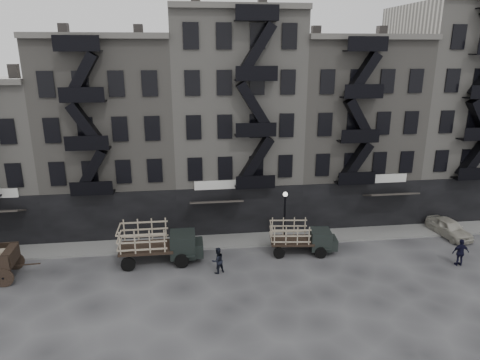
{
  "coord_description": "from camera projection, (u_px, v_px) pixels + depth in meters",
  "views": [
    {
      "loc": [
        -4.1,
        -26.47,
        14.25
      ],
      "look_at": [
        -0.18,
        4.0,
        4.9
      ],
      "focal_mm": 32.0,
      "sensor_mm": 36.0,
      "label": 1
    }
  ],
  "objects": [
    {
      "name": "building_mideast",
      "position": [
        345.0,
        129.0,
        38.13
      ],
      "size": [
        10.0,
        11.35,
        16.2
      ],
      "color": "slate",
      "rests_on": "ground"
    },
    {
      "name": "pedestrian_mid",
      "position": [
        218.0,
        260.0,
        28.31
      ],
      "size": [
        1.1,
        1.03,
        1.81
      ],
      "primitive_type": "imported",
      "rotation": [
        0.0,
        0.0,
        3.65
      ],
      "color": "black",
      "rests_on": "ground"
    },
    {
      "name": "sidewalk",
      "position": [
        243.0,
        240.0,
        33.3
      ],
      "size": [
        55.0,
        2.5,
        0.15
      ],
      "primitive_type": "cube",
      "color": "slate",
      "rests_on": "ground"
    },
    {
      "name": "building_east",
      "position": [
        451.0,
        110.0,
        38.91
      ],
      "size": [
        10.0,
        11.35,
        19.2
      ],
      "color": "gray",
      "rests_on": "ground"
    },
    {
      "name": "lamp_post",
      "position": [
        285.0,
        211.0,
        31.79
      ],
      "size": [
        0.36,
        0.36,
        4.28
      ],
      "color": "black",
      "rests_on": "ground"
    },
    {
      "name": "ground",
      "position": [
        250.0,
        264.0,
        29.77
      ],
      "size": [
        140.0,
        140.0,
        0.0
      ],
      "primitive_type": "plane",
      "color": "#38383A",
      "rests_on": "ground"
    },
    {
      "name": "building_midwest",
      "position": [
        115.0,
        134.0,
        35.68
      ],
      "size": [
        10.0,
        11.35,
        16.2
      ],
      "color": "slate",
      "rests_on": "ground"
    },
    {
      "name": "car_east",
      "position": [
        449.0,
        228.0,
        34.04
      ],
      "size": [
        2.19,
        4.31,
        1.41
      ],
      "primitive_type": "imported",
      "rotation": [
        0.0,
        0.0,
        0.13
      ],
      "color": "#AFAB9D",
      "rests_on": "ground"
    },
    {
      "name": "policeman",
      "position": [
        461.0,
        252.0,
        29.28
      ],
      "size": [
        1.16,
        0.55,
        1.94
      ],
      "primitive_type": "imported",
      "rotation": [
        0.0,
        0.0,
        3.07
      ],
      "color": "black",
      "rests_on": "ground"
    },
    {
      "name": "stake_truck_east",
      "position": [
        301.0,
        235.0,
        31.03
      ],
      "size": [
        4.95,
        2.44,
        2.4
      ],
      "rotation": [
        0.0,
        0.0,
        -0.12
      ],
      "color": "black",
      "rests_on": "ground"
    },
    {
      "name": "stake_truck_west",
      "position": [
        158.0,
        240.0,
        29.59
      ],
      "size": [
        5.72,
        2.4,
        2.86
      ],
      "rotation": [
        0.0,
        0.0,
        -0.0
      ],
      "color": "black",
      "rests_on": "ground"
    },
    {
      "name": "building_center",
      "position": [
        233.0,
        120.0,
        36.61
      ],
      "size": [
        10.0,
        11.35,
        18.2
      ],
      "color": "gray",
      "rests_on": "ground"
    }
  ]
}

